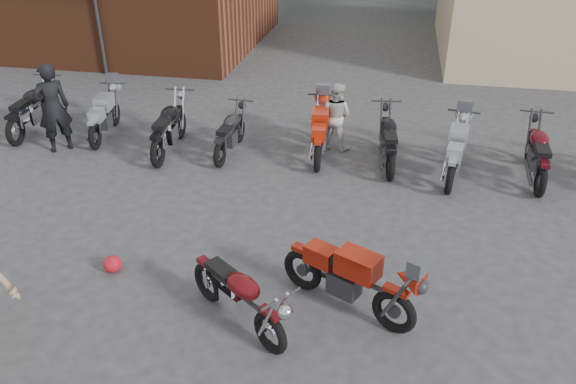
% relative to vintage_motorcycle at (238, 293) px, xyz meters
% --- Properties ---
extents(ground, '(90.00, 90.00, 0.00)m').
position_rel_vintage_motorcycle_xyz_m(ground, '(-0.36, 0.16, -0.54)').
color(ground, '#363639').
extents(vintage_motorcycle, '(1.87, 1.62, 1.09)m').
position_rel_vintage_motorcycle_xyz_m(vintage_motorcycle, '(0.00, 0.00, 0.00)').
color(vintage_motorcycle, '#560A10').
rests_on(vintage_motorcycle, ground).
extents(sportbike, '(2.12, 1.50, 1.18)m').
position_rel_vintage_motorcycle_xyz_m(sportbike, '(1.39, 0.59, 0.05)').
color(sportbike, '#9D1D0D').
rests_on(sportbike, ground).
extents(helmet, '(0.37, 0.37, 0.26)m').
position_rel_vintage_motorcycle_xyz_m(helmet, '(-2.21, 0.77, -0.41)').
color(helmet, red).
rests_on(helmet, ground).
extents(person_dark, '(0.84, 0.84, 1.96)m').
position_rel_vintage_motorcycle_xyz_m(person_dark, '(-5.41, 4.69, 0.43)').
color(person_dark, black).
rests_on(person_dark, ground).
extents(person_light, '(0.88, 0.78, 1.49)m').
position_rel_vintage_motorcycle_xyz_m(person_light, '(0.54, 5.99, 0.20)').
color(person_light, beige).
rests_on(person_light, ground).
extents(row_bike_0, '(0.87, 2.17, 1.23)m').
position_rel_vintage_motorcycle_xyz_m(row_bike_0, '(-6.54, 5.52, 0.07)').
color(row_bike_0, black).
rests_on(row_bike_0, ground).
extents(row_bike_1, '(0.95, 2.02, 1.13)m').
position_rel_vintage_motorcycle_xyz_m(row_bike_1, '(-4.76, 5.60, 0.02)').
color(row_bike_1, '#90959D').
rests_on(row_bike_1, ground).
extents(row_bike_2, '(0.85, 2.17, 1.24)m').
position_rel_vintage_motorcycle_xyz_m(row_bike_2, '(-2.98, 5.10, 0.07)').
color(row_bike_2, black).
rests_on(row_bike_2, ground).
extents(row_bike_3, '(0.67, 1.84, 1.05)m').
position_rel_vintage_motorcycle_xyz_m(row_bike_3, '(-1.65, 5.24, -0.02)').
color(row_bike_3, black).
rests_on(row_bike_3, ground).
extents(row_bike_4, '(0.87, 2.11, 1.19)m').
position_rel_vintage_motorcycle_xyz_m(row_bike_4, '(0.26, 5.51, 0.05)').
color(row_bike_4, red).
rests_on(row_bike_4, ground).
extents(row_bike_5, '(0.92, 2.11, 1.19)m').
position_rel_vintage_motorcycle_xyz_m(row_bike_5, '(1.71, 5.38, 0.05)').
color(row_bike_5, black).
rests_on(row_bike_5, ground).
extents(row_bike_6, '(0.99, 2.13, 1.19)m').
position_rel_vintage_motorcycle_xyz_m(row_bike_6, '(3.06, 5.06, 0.05)').
color(row_bike_6, '#9799A5').
rests_on(row_bike_6, ground).
extents(row_bike_7, '(0.79, 2.11, 1.20)m').
position_rel_vintage_motorcycle_xyz_m(row_bike_7, '(4.62, 5.28, 0.06)').
color(row_bike_7, '#4D0913').
rests_on(row_bike_7, ground).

